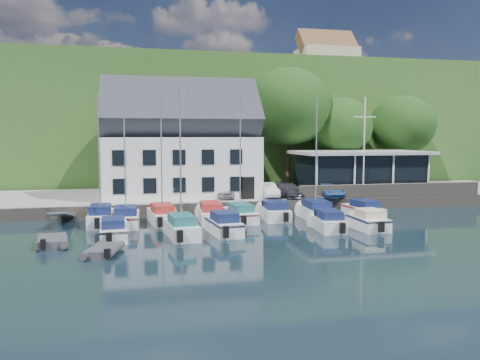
% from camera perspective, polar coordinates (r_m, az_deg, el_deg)
% --- Properties ---
extents(ground, '(180.00, 180.00, 0.00)m').
position_cam_1_polar(ground, '(30.49, 8.97, -7.21)').
color(ground, black).
rests_on(ground, ground).
extents(quay, '(60.00, 13.00, 1.00)m').
position_cam_1_polar(quay, '(46.91, 1.30, -2.10)').
color(quay, gray).
rests_on(quay, ground).
extents(quay_face, '(60.00, 0.30, 1.00)m').
position_cam_1_polar(quay_face, '(40.68, 3.41, -3.27)').
color(quay_face, '#625A4E').
rests_on(quay_face, ground).
extents(hillside, '(160.00, 75.00, 16.00)m').
position_cam_1_polar(hillside, '(90.40, -5.26, 6.25)').
color(hillside, '#2B4F1D').
rests_on(hillside, ground).
extents(field_patch, '(50.00, 30.00, 0.30)m').
position_cam_1_polar(field_patch, '(99.99, -1.22, 10.87)').
color(field_patch, brown).
rests_on(field_patch, hillside).
extents(farmhouse, '(10.40, 7.00, 8.20)m').
position_cam_1_polar(farmhouse, '(87.26, 10.47, 14.20)').
color(farmhouse, '#C1B093').
rests_on(farmhouse, hillside).
extents(harbor_building, '(14.40, 8.20, 8.70)m').
position_cam_1_polar(harbor_building, '(44.43, -7.23, 3.72)').
color(harbor_building, white).
rests_on(harbor_building, quay).
extents(club_pavilion, '(13.20, 7.20, 4.10)m').
position_cam_1_polar(club_pavilion, '(48.99, 14.34, 1.05)').
color(club_pavilion, black).
rests_on(club_pavilion, quay).
extents(seawall, '(18.00, 0.50, 1.20)m').
position_cam_1_polar(seawall, '(45.56, 17.99, -1.19)').
color(seawall, '#625A4E').
rests_on(seawall, quay).
extents(gangway, '(1.20, 6.00, 1.40)m').
position_cam_1_polar(gangway, '(37.78, -20.69, -5.05)').
color(gangway, silver).
rests_on(gangway, ground).
extents(car_silver, '(2.63, 4.03, 1.27)m').
position_cam_1_polar(car_silver, '(42.43, -1.48, -1.35)').
color(car_silver, '#ADADB2').
rests_on(car_silver, quay).
extents(car_white, '(1.43, 3.97, 1.30)m').
position_cam_1_polar(car_white, '(43.34, 3.36, -1.19)').
color(car_white, silver).
rests_on(car_white, quay).
extents(car_dgrey, '(2.40, 4.63, 1.28)m').
position_cam_1_polar(car_dgrey, '(43.19, 5.91, -1.25)').
color(car_dgrey, '#313136').
rests_on(car_dgrey, quay).
extents(car_blue, '(1.72, 3.93, 1.32)m').
position_cam_1_polar(car_blue, '(43.82, 10.60, -1.20)').
color(car_blue, '#325C9B').
rests_on(car_blue, quay).
extents(flagpole, '(2.21, 0.20, 9.21)m').
position_cam_1_polar(flagpole, '(45.16, 14.90, 3.93)').
color(flagpole, white).
rests_on(flagpole, quay).
extents(tree_1, '(6.67, 6.67, 9.12)m').
position_cam_1_polar(tree_1, '(50.00, -12.86, 4.05)').
color(tree_1, '#143610').
rests_on(tree_1, quay).
extents(tree_2, '(7.77, 7.77, 10.63)m').
position_cam_1_polar(tree_2, '(50.69, -4.67, 5.03)').
color(tree_2, '#143610').
rests_on(tree_2, quay).
extents(tree_3, '(9.61, 9.61, 13.13)m').
position_cam_1_polar(tree_3, '(52.53, 5.91, 6.40)').
color(tree_3, '#143610').
rests_on(tree_3, quay).
extents(tree_4, '(7.27, 7.27, 9.94)m').
position_cam_1_polar(tree_4, '(54.08, 12.07, 4.59)').
color(tree_4, '#143610').
rests_on(tree_4, quay).
extents(tree_5, '(7.56, 7.56, 10.34)m').
position_cam_1_polar(tree_5, '(58.26, 19.14, 4.66)').
color(tree_5, '#143610').
rests_on(tree_5, quay).
extents(boat_r1_0, '(2.04, 6.25, 9.42)m').
position_cam_1_polar(boat_r1_0, '(35.92, -16.81, 2.11)').
color(boat_r1_0, silver).
rests_on(boat_r1_0, ground).
extents(boat_r1_1, '(2.13, 6.04, 8.92)m').
position_cam_1_polar(boat_r1_1, '(35.25, -13.85, 1.72)').
color(boat_r1_1, silver).
rests_on(boat_r1_1, ground).
extents(boat_r1_2, '(2.66, 6.72, 9.06)m').
position_cam_1_polar(boat_r1_2, '(35.71, -9.55, 1.97)').
color(boat_r1_2, silver).
rests_on(boat_r1_2, ground).
extents(boat_r1_3, '(2.24, 7.12, 1.53)m').
position_cam_1_polar(boat_r1_3, '(36.41, -3.61, -3.86)').
color(boat_r1_3, silver).
rests_on(boat_r1_3, ground).
extents(boat_r1_4, '(2.46, 6.43, 8.61)m').
position_cam_1_polar(boat_r1_4, '(35.98, 0.03, 1.71)').
color(boat_r1_4, silver).
rests_on(boat_r1_4, ground).
extents(boat_r1_5, '(2.60, 6.41, 1.47)m').
position_cam_1_polar(boat_r1_5, '(37.52, 4.23, -3.65)').
color(boat_r1_5, silver).
rests_on(boat_r1_5, ground).
extents(boat_r1_6, '(2.39, 7.13, 9.48)m').
position_cam_1_polar(boat_r1_6, '(37.37, 9.26, 2.44)').
color(boat_r1_6, silver).
rests_on(boat_r1_6, ground).
extents(boat_r1_7, '(2.58, 6.05, 1.44)m').
position_cam_1_polar(boat_r1_7, '(39.55, 14.79, -3.36)').
color(boat_r1_7, silver).
rests_on(boat_r1_7, ground).
extents(boat_r2_0, '(2.17, 5.76, 1.41)m').
position_cam_1_polar(boat_r2_0, '(31.28, -15.19, -5.70)').
color(boat_r2_0, silver).
rests_on(boat_r2_0, ground).
extents(boat_r2_1, '(2.60, 6.49, 9.31)m').
position_cam_1_polar(boat_r2_1, '(30.55, -7.27, 1.66)').
color(boat_r2_1, silver).
rests_on(boat_r2_1, ground).
extents(boat_r2_2, '(2.50, 5.89, 1.55)m').
position_cam_1_polar(boat_r2_2, '(31.75, -1.99, -5.22)').
color(boat_r2_2, silver).
rests_on(boat_r2_2, ground).
extents(boat_r2_3, '(2.31, 5.37, 1.44)m').
position_cam_1_polar(boat_r2_3, '(33.54, 10.69, -4.83)').
color(boat_r2_3, silver).
rests_on(boat_r2_3, ground).
extents(boat_r2_4, '(2.05, 4.98, 1.46)m').
position_cam_1_polar(boat_r2_4, '(34.53, 15.35, -4.62)').
color(boat_r2_4, silver).
rests_on(boat_r2_4, ground).
extents(dinghy_0, '(2.37, 3.42, 0.74)m').
position_cam_1_polar(dinghy_0, '(30.61, -21.93, -6.79)').
color(dinghy_0, '#39393E').
rests_on(dinghy_0, ground).
extents(dinghy_1, '(2.35, 3.21, 0.67)m').
position_cam_1_polar(dinghy_1, '(27.34, -16.34, -8.11)').
color(dinghy_1, '#39393E').
rests_on(dinghy_1, ground).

